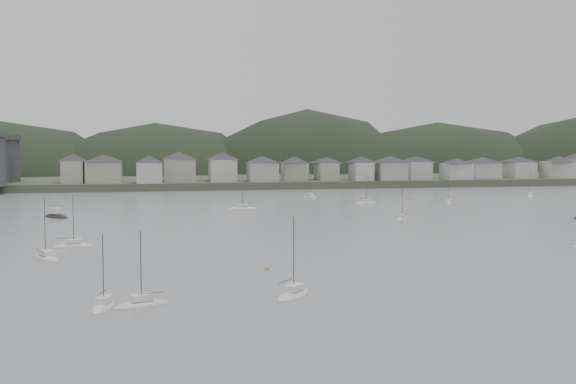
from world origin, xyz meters
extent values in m
plane|color=slate|center=(0.00, 0.00, 0.00)|extent=(900.00, 900.00, 0.00)
cube|color=#383D2D|center=(0.00, 295.00, 1.50)|extent=(900.00, 250.00, 3.00)
ellipsoid|color=black|center=(-110.87, 271.94, -10.14)|extent=(138.98, 92.48, 81.13)
ellipsoid|color=black|center=(-32.30, 272.87, -9.97)|extent=(132.08, 90.41, 79.74)
ellipsoid|color=black|center=(50.65, 272.93, -12.68)|extent=(133.88, 88.37, 101.41)
ellipsoid|color=black|center=(125.95, 267.91, -10.32)|extent=(165.81, 81.78, 82.55)
cylinder|color=#313133|center=(-92.00, 194.00, 11.50)|extent=(10.00, 10.00, 17.00)
cube|color=#313133|center=(-92.00, 180.00, 9.00)|extent=(3.50, 30.00, 12.00)
cube|color=#9E9C90|center=(-65.00, 181.96, 7.29)|extent=(8.34, 12.91, 8.59)
pyramid|color=#2C2C31|center=(-65.00, 181.96, 13.09)|extent=(15.78, 15.78, 3.01)
cube|color=#9E9C90|center=(-53.32, 181.32, 7.18)|extent=(13.68, 13.35, 8.36)
pyramid|color=#2C2C31|center=(-53.32, 181.32, 12.82)|extent=(20.07, 20.07, 2.93)
cube|color=#A5A39B|center=(-35.57, 176.02, 7.04)|extent=(9.78, 10.20, 8.08)
pyramid|color=#2C2C31|center=(-35.57, 176.02, 12.49)|extent=(14.83, 14.83, 2.83)
cube|color=#9E9C90|center=(-23.51, 185.65, 7.55)|extent=(12.59, 13.33, 9.09)
pyramid|color=#2C2C31|center=(-23.51, 185.65, 13.68)|extent=(19.24, 19.24, 3.18)
cube|color=#A5A39B|center=(-5.75, 184.10, 7.43)|extent=(10.74, 12.17, 8.87)
pyramid|color=#2C2C31|center=(-5.75, 184.10, 13.42)|extent=(17.01, 17.01, 3.10)
cube|color=#9E9C90|center=(9.92, 177.53, 6.85)|extent=(11.63, 12.09, 7.69)
pyramid|color=#2C2C31|center=(9.92, 177.53, 12.04)|extent=(17.61, 17.61, 2.69)
cube|color=#9E9C90|center=(25.25, 186.19, 6.72)|extent=(10.37, 9.35, 7.44)
pyramid|color=#2C2C31|center=(25.25, 186.19, 11.74)|extent=(14.65, 14.65, 2.60)
cube|color=#9E9C90|center=(38.63, 183.79, 6.61)|extent=(8.24, 12.20, 7.22)
pyramid|color=#2C2C31|center=(38.63, 183.79, 11.48)|extent=(15.17, 15.17, 2.53)
cube|color=#A5A39B|center=(52.50, 178.55, 6.73)|extent=(8.06, 10.91, 7.46)
pyramid|color=#2C2C31|center=(52.50, 178.55, 11.77)|extent=(14.08, 14.08, 2.61)
cube|color=#9E9C90|center=(64.81, 177.06, 6.83)|extent=(11.73, 11.78, 7.66)
pyramid|color=#2C2C31|center=(64.81, 177.06, 12.00)|extent=(17.46, 17.46, 2.68)
cube|color=#A5A39B|center=(80.64, 186.91, 6.67)|extent=(10.19, 13.02, 7.33)
pyramid|color=#2C2C31|center=(80.64, 186.91, 11.62)|extent=(17.23, 17.23, 2.57)
cube|color=#A5A39B|center=(95.55, 178.06, 6.44)|extent=(11.70, 9.81, 6.88)
pyramid|color=#2C2C31|center=(95.55, 178.06, 11.08)|extent=(15.97, 15.97, 2.41)
cube|color=#A5A39B|center=(112.40, 186.91, 6.50)|extent=(12.83, 12.48, 7.00)
pyramid|color=#2C2C31|center=(112.40, 186.91, 11.22)|extent=(18.79, 18.79, 2.45)
cube|color=#A5A39B|center=(130.73, 187.42, 6.48)|extent=(11.07, 13.50, 6.97)
pyramid|color=#2C2C31|center=(130.73, 187.42, 11.19)|extent=(18.25, 18.25, 2.44)
cube|color=#A5A39B|center=(146.02, 179.72, 6.67)|extent=(13.75, 9.12, 7.34)
pyramid|color=#2C2C31|center=(146.02, 179.72, 11.62)|extent=(16.97, 16.97, 2.57)
ellipsoid|color=silver|center=(56.01, 99.64, 0.05)|extent=(3.68, 6.94, 1.32)
cube|color=silver|center=(56.01, 99.64, 1.01)|extent=(1.98, 2.60, 0.70)
cylinder|color=#3F3F42|center=(56.01, 99.64, 4.34)|extent=(0.12, 0.12, 8.28)
cylinder|color=#3F3F42|center=(55.72, 100.80, 1.56)|extent=(0.83, 2.91, 0.10)
ellipsoid|color=silver|center=(-51.85, 15.54, 0.05)|extent=(6.16, 8.11, 1.58)
cube|color=silver|center=(-51.85, 15.54, 1.14)|extent=(2.89, 3.27, 0.70)
cylinder|color=#3F3F42|center=(-51.85, 15.54, 5.14)|extent=(0.12, 0.12, 9.89)
cylinder|color=#3F3F42|center=(-52.56, 14.31, 1.69)|extent=(1.87, 3.13, 0.10)
ellipsoid|color=silver|center=(25.44, 59.11, 0.05)|extent=(5.36, 6.02, 1.23)
cube|color=silver|center=(25.44, 59.11, 0.96)|extent=(2.39, 2.52, 0.70)
cylinder|color=#3F3F42|center=(25.44, 59.11, 4.04)|extent=(0.12, 0.12, 7.67)
cylinder|color=#3F3F42|center=(26.13, 58.25, 1.51)|extent=(1.80, 2.22, 0.10)
ellipsoid|color=silver|center=(-40.46, -20.00, 0.05)|extent=(3.64, 6.83, 1.30)
cube|color=silver|center=(-40.46, -20.00, 1.00)|extent=(1.95, 2.57, 0.70)
cylinder|color=#3F3F42|center=(-40.46, -20.00, 4.27)|extent=(0.12, 0.12, 8.15)
cylinder|color=#3F3F42|center=(-40.75, -18.86, 1.55)|extent=(0.82, 2.87, 0.10)
ellipsoid|color=silver|center=(-9.77, 91.81, 0.05)|extent=(8.84, 2.83, 1.77)
cube|color=silver|center=(-9.77, 91.81, 1.23)|extent=(3.09, 1.95, 0.70)
cylinder|color=#3F3F42|center=(-9.77, 91.81, 5.72)|extent=(0.12, 0.12, 11.05)
cylinder|color=#3F3F42|center=(-8.18, 91.81, 1.78)|extent=(3.98, 0.10, 0.10)
ellipsoid|color=silver|center=(18.99, 130.95, 0.05)|extent=(4.79, 7.69, 1.47)
cube|color=silver|center=(18.99, 130.95, 1.08)|extent=(2.42, 2.97, 0.70)
cylinder|color=#3F3F42|center=(18.99, 130.95, 4.78)|extent=(0.12, 0.12, 9.17)
cylinder|color=#3F3F42|center=(19.46, 132.19, 1.63)|extent=(1.26, 3.12, 0.10)
ellipsoid|color=silver|center=(-48.84, 28.28, 0.05)|extent=(7.48, 2.82, 1.47)
cube|color=silver|center=(-48.84, 28.28, 1.08)|extent=(2.67, 1.78, 0.70)
cylinder|color=#3F3F42|center=(-48.84, 28.28, 4.79)|extent=(0.12, 0.12, 9.18)
cylinder|color=#3F3F42|center=(-50.16, 28.36, 1.63)|extent=(3.30, 0.32, 0.10)
ellipsoid|color=silver|center=(30.37, 102.83, 0.05)|extent=(7.34, 3.54, 1.41)
cube|color=silver|center=(30.37, 102.83, 1.05)|extent=(2.71, 1.99, 0.70)
cylinder|color=#3F3F42|center=(30.37, 102.83, 4.60)|extent=(0.12, 0.12, 8.81)
cylinder|color=#3F3F42|center=(29.13, 103.07, 1.60)|extent=(3.13, 0.70, 0.10)
ellipsoid|color=silver|center=(93.81, 116.19, 0.05)|extent=(5.52, 8.07, 1.55)
cube|color=silver|center=(93.81, 116.19, 1.12)|extent=(2.69, 3.18, 0.70)
cylinder|color=#3F3F42|center=(93.81, 116.19, 5.04)|extent=(0.12, 0.12, 9.68)
cylinder|color=#3F3F42|center=(93.22, 117.45, 1.67)|extent=(1.57, 3.20, 0.10)
ellipsoid|color=silver|center=(-18.04, -18.35, 0.05)|extent=(6.63, 7.56, 1.53)
cube|color=silver|center=(-18.04, -18.35, 1.12)|extent=(2.97, 3.15, 0.70)
cylinder|color=#3F3F42|center=(-18.04, -18.35, 4.99)|extent=(0.12, 0.12, 9.58)
cylinder|color=#3F3F42|center=(-18.88, -17.26, 1.67)|extent=(2.19, 2.79, 0.10)
ellipsoid|color=silver|center=(-36.28, -20.00, 0.05)|extent=(7.18, 4.26, 1.37)
cube|color=silver|center=(-36.28, -20.00, 1.03)|extent=(2.75, 2.19, 0.70)
cylinder|color=#3F3F42|center=(-36.28, -20.00, 4.48)|extent=(0.12, 0.12, 8.55)
cylinder|color=#3F3F42|center=(-35.11, -20.39, 1.58)|extent=(2.95, 1.08, 0.10)
ellipsoid|color=black|center=(-58.63, 80.51, 0.05)|extent=(8.02, 8.92, 1.95)
cube|color=silver|center=(-58.63, 80.51, 1.67)|extent=(3.60, 3.63, 1.40)
cylinder|color=#3F3F42|center=(-58.63, 80.51, 2.57)|extent=(0.10, 0.10, 1.20)
sphere|color=#C48241|center=(22.61, 51.89, 0.15)|extent=(0.70, 0.70, 0.70)
sphere|color=#C48241|center=(-18.30, -0.18, 0.15)|extent=(0.70, 0.70, 0.70)
sphere|color=#C48241|center=(49.80, 118.06, 0.15)|extent=(0.70, 0.70, 0.70)
camera|label=1|loc=(-34.99, -99.23, 18.74)|focal=42.67mm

